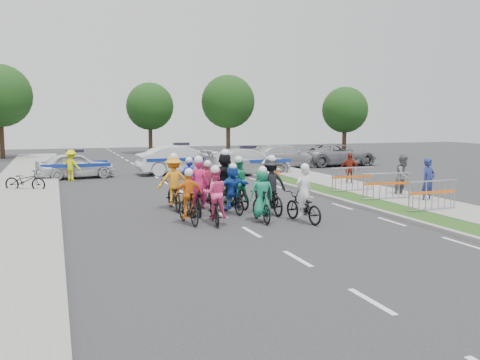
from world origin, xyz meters
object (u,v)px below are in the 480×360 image
object	(u,v)px
spectator_1	(404,176)
parked_bike	(25,181)
rider_6	(198,195)
spectator_2	(349,169)
civilian_suv	(338,155)
tree_4	(150,106)
cone_0	(269,183)
rider_2	(215,202)
tree_1	(228,102)
rider_8	(238,189)
rider_9	(207,190)
barrier_0	(432,197)
barrier_2	(352,180)
barrier_1	(386,187)
rider_4	(270,191)
rider_3	(188,203)
tree_2	(345,110)
police_car_0	(75,165)
civilian_sedan	(285,156)
rider_0	(303,203)
rider_11	(224,181)
cone_1	(277,171)
rider_10	(174,188)
spectator_0	(428,181)
rider_7	(267,188)
rider_12	(189,188)
rider_5	(232,192)
marshal_hiviz	(71,165)
rider_1	(262,200)
police_car_1	(181,160)
tree_3	(0,96)

from	to	relation	value
spectator_1	parked_bike	size ratio (longest dim) A/B	0.94
rider_6	spectator_1	xyz separation A→B (m)	(8.75, 0.99, 0.22)
spectator_2	civilian_suv	bearing A→B (deg)	91.00
tree_4	cone_0	bearing A→B (deg)	-88.34
rider_2	tree_1	distance (m)	30.36
spectator_1	tree_1	bearing A→B (deg)	70.15
rider_8	rider_9	distance (m)	1.10
barrier_0	barrier_2	size ratio (longest dim) A/B	1.00
barrier_1	tree_4	world-z (taller)	tree_4
rider_9	barrier_1	world-z (taller)	rider_9
rider_4	cone_0	size ratio (longest dim) A/B	2.81
rider_3	rider_6	world-z (taller)	rider_6
civilian_suv	tree_2	xyz separation A→B (m)	(5.21, 8.18, 3.10)
barrier_0	rider_9	bearing A→B (deg)	153.84
rider_2	police_car_0	size ratio (longest dim) A/B	0.45
rider_6	civilian_sedan	distance (m)	17.24
rider_0	rider_4	bearing A→B (deg)	-87.25
rider_3	spectator_1	world-z (taller)	spectator_1
rider_11	parked_bike	bearing A→B (deg)	-45.68
cone_1	rider_10	bearing A→B (deg)	-132.17
rider_4	spectator_0	world-z (taller)	rider_4
rider_3	rider_6	distance (m)	1.67
spectator_1	spectator_2	world-z (taller)	spectator_1
rider_7	civilian_suv	world-z (taller)	rider_7
rider_12	cone_0	distance (m)	4.82
tree_2	civilian_sedan	bearing A→B (deg)	-137.60
rider_5	marshal_hiviz	bearing A→B (deg)	-77.26
barrier_1	cone_1	bearing A→B (deg)	93.80
rider_11	parked_bike	world-z (taller)	rider_11
rider_6	barrier_0	xyz separation A→B (m)	(7.39, -2.44, -0.08)
rider_6	civilian_sedan	size ratio (longest dim) A/B	0.39
rider_12	barrier_1	xyz separation A→B (m)	(7.14, -2.16, -0.02)
rider_9	cone_0	size ratio (longest dim) A/B	2.47
police_car_0	rider_2	bearing A→B (deg)	-175.72
cone_1	rider_1	bearing A→B (deg)	-115.29
police_car_1	rider_7	bearing A→B (deg)	178.53
rider_1	civilian_sedan	xyz separation A→B (m)	(7.99, 16.32, 0.06)
spectator_2	cone_1	size ratio (longest dim) A/B	2.26
civilian_sedan	marshal_hiviz	xyz separation A→B (m)	(-13.15, -2.96, 0.04)
police_car_0	police_car_1	bearing A→B (deg)	-96.96
rider_6	cone_0	distance (m)	6.48
rider_6	civilian_suv	xyz separation A→B (m)	(13.48, 14.62, 0.09)
rider_11	spectator_0	xyz separation A→B (m)	(7.20, -2.47, -0.00)
rider_5	spectator_1	size ratio (longest dim) A/B	0.99
rider_1	barrier_0	size ratio (longest dim) A/B	0.87
civilian_suv	rider_3	bearing A→B (deg)	136.96
marshal_hiviz	parked_bike	distance (m)	4.15
rider_7	spectator_2	xyz separation A→B (m)	(5.90, 4.26, 0.10)
rider_11	tree_3	world-z (taller)	tree_3
rider_1	cone_1	world-z (taller)	rider_1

